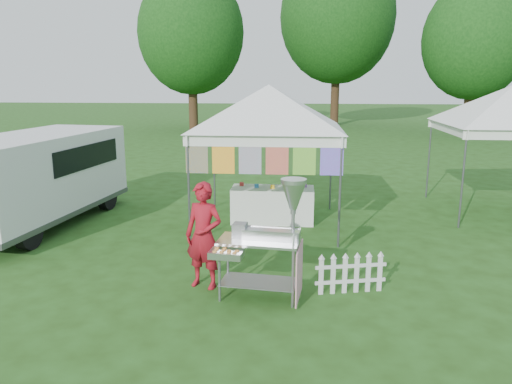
# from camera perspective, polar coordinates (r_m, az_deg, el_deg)

# --- Properties ---
(ground) EXTENTS (120.00, 120.00, 0.00)m
(ground) POSITION_cam_1_polar(r_m,az_deg,el_deg) (7.68, -0.33, -11.05)
(ground) COLOR #234212
(ground) RESTS_ON ground
(canopy_main) EXTENTS (4.24, 4.24, 3.45)m
(canopy_main) POSITION_cam_1_polar(r_m,az_deg,el_deg) (10.52, 1.47, 12.12)
(canopy_main) COLOR #59595E
(canopy_main) RESTS_ON ground
(tree_left) EXTENTS (6.40, 6.40, 9.53)m
(tree_left) POSITION_cam_1_polar(r_m,az_deg,el_deg) (31.83, -7.42, 17.56)
(tree_left) COLOR #362713
(tree_left) RESTS_ON ground
(tree_mid) EXTENTS (7.60, 7.60, 11.52)m
(tree_mid) POSITION_cam_1_polar(r_m,az_deg,el_deg) (35.31, 9.31, 19.14)
(tree_mid) COLOR #362713
(tree_mid) RESTS_ON ground
(tree_right) EXTENTS (5.60, 5.60, 8.42)m
(tree_right) POSITION_cam_1_polar(r_m,az_deg,el_deg) (30.54, 23.75, 15.61)
(tree_right) COLOR #362713
(tree_right) RESTS_ON ground
(donut_cart) EXTENTS (1.35, 0.84, 1.77)m
(donut_cart) POSITION_cam_1_polar(r_m,az_deg,el_deg) (7.02, 1.82, -4.33)
(donut_cart) COLOR gray
(donut_cart) RESTS_ON ground
(vendor) EXTENTS (0.68, 0.55, 1.63)m
(vendor) POSITION_cam_1_polar(r_m,az_deg,el_deg) (7.54, -5.99, -4.98)
(vendor) COLOR maroon
(vendor) RESTS_ON ground
(cargo_van) EXTENTS (2.43, 4.91, 1.96)m
(cargo_van) POSITION_cam_1_polar(r_m,az_deg,el_deg) (11.79, -23.55, 1.69)
(cargo_van) COLOR silver
(cargo_van) RESTS_ON ground
(picket_fence) EXTENTS (1.06, 0.27, 0.56)m
(picket_fence) POSITION_cam_1_polar(r_m,az_deg,el_deg) (7.59, 10.77, -9.25)
(picket_fence) COLOR silver
(picket_fence) RESTS_ON ground
(display_table) EXTENTS (1.80, 0.70, 0.78)m
(display_table) POSITION_cam_1_polar(r_m,az_deg,el_deg) (11.04, 1.91, -1.47)
(display_table) COLOR white
(display_table) RESTS_ON ground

